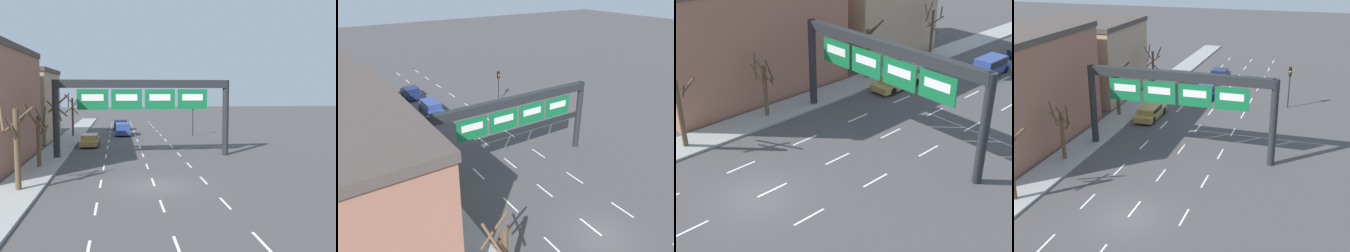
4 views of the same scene
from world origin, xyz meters
The scene contains 10 objects.
ground_plane centered at (0.00, 0.00, 0.00)m, with size 220.00×220.00×0.00m, color #474444.
lane_dashes centered at (0.00, 13.50, 0.01)m, with size 6.72×67.00×0.01m.
sign_gantry centered at (0.00, 10.15, 5.15)m, with size 15.36×0.70×6.74m.
car_gold centered at (-5.16, 17.45, 0.68)m, with size 1.82×4.85×1.26m.
suv_blue centered at (-1.62, 26.29, 0.88)m, with size 1.91×4.30×1.58m.
car_navy centered at (-1.85, 33.17, 0.80)m, with size 1.98×3.95×1.52m.
traffic_light_near_gantry centered at (7.34, 24.79, 3.08)m, with size 0.30×0.35×4.29m.
tree_bare_closest centered at (-7.85, 25.46, 3.01)m, with size 2.13×2.10×5.42m.
tree_bare_second centered at (-8.02, 6.19, 2.55)m, with size 1.66×1.65×4.69m.
tree_bare_furthest centered at (-8.42, 17.25, 2.82)m, with size 2.12×2.16×5.22m.
Camera 2 is at (-14.42, -10.46, 15.85)m, focal length 35.00 mm.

